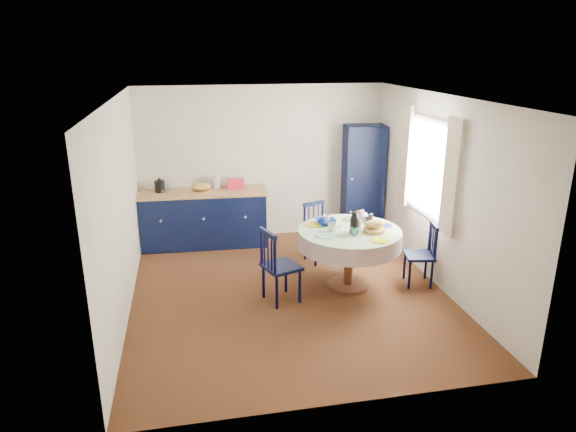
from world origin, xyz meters
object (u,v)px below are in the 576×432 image
dining_table (350,239)px  mug_b (354,232)px  chair_right (422,254)px  mug_a (332,227)px  chair_far (318,232)px  mug_c (369,219)px  chair_left (278,265)px  mug_d (327,219)px  cobalt_bowl (326,222)px  pantry_cabinet (363,181)px  kitchen_counter (204,217)px

dining_table → mug_b: size_ratio=12.59×
chair_right → mug_a: bearing=-83.8°
chair_far → mug_c: 0.99m
chair_left → mug_a: chair_left is taller
mug_a → mug_d: (0.02, 0.34, 0.00)m
chair_far → cobalt_bowl: size_ratio=3.23×
mug_b → mug_c: (0.36, 0.45, -0.00)m
chair_left → mug_a: bearing=-92.0°
dining_table → chair_far: dining_table is taller
mug_b → mug_d: bearing=110.3°
mug_a → mug_b: size_ratio=1.13×
chair_far → mug_a: size_ratio=7.34×
mug_c → pantry_cabinet: bearing=73.7°
mug_c → mug_a: bearing=-158.5°
kitchen_counter → chair_far: size_ratio=2.33×
mug_b → mug_d: size_ratio=1.01×
chair_far → mug_c: mug_c is taller
dining_table → mug_d: (-0.22, 0.35, 0.17)m
chair_right → mug_d: size_ratio=8.20×
kitchen_counter → mug_d: size_ratio=19.46×
dining_table → mug_c: (0.34, 0.25, 0.17)m
chair_left → mug_c: chair_left is taller
kitchen_counter → pantry_cabinet: (2.66, 0.04, 0.46)m
chair_left → mug_b: 1.04m
kitchen_counter → chair_right: bearing=-33.5°
chair_left → chair_far: bearing=-53.2°
chair_far → mug_d: bearing=-113.6°
mug_d → cobalt_bowl: (-0.03, -0.07, -0.02)m
chair_left → cobalt_bowl: 0.95m
dining_table → cobalt_bowl: dining_table is taller
mug_c → mug_d: size_ratio=1.10×
kitchen_counter → mug_a: 2.51m
mug_c → kitchen_counter: bearing=141.8°
chair_far → cobalt_bowl: (-0.08, -0.70, 0.40)m
pantry_cabinet → mug_d: bearing=-118.5°
chair_left → mug_d: size_ratio=9.16×
cobalt_bowl → dining_table: bearing=-47.6°
chair_right → mug_b: mug_b is taller
chair_left → cobalt_bowl: size_ratio=3.54×
kitchen_counter → mug_d: (1.59, -1.59, 0.39)m
mug_c → dining_table: bearing=-144.4°
dining_table → mug_c: size_ratio=11.55×
mug_d → cobalt_bowl: mug_d is taller
chair_far → mug_c: size_ratio=7.59×
chair_left → mug_c: (1.33, 0.45, 0.37)m
dining_table → mug_c: 0.46m
chair_left → chair_far: (0.81, 1.19, -0.04)m
mug_c → chair_left: bearing=-161.1°
kitchen_counter → chair_far: kitchen_counter is taller
chair_left → chair_right: (1.97, 0.11, -0.05)m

